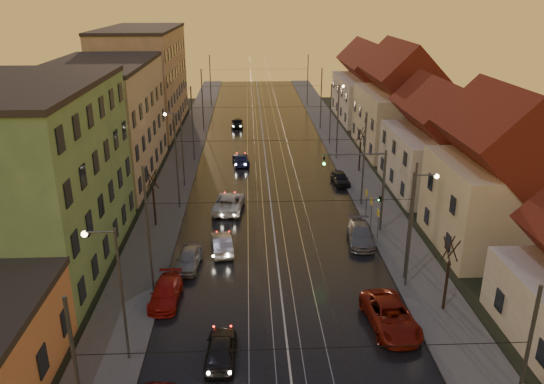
{
  "coord_description": "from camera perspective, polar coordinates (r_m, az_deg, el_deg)",
  "views": [
    {
      "loc": [
        -2.02,
        -22.46,
        19.01
      ],
      "look_at": [
        -0.14,
        19.01,
        3.38
      ],
      "focal_mm": 35.0,
      "sensor_mm": 36.0,
      "label": 1
    }
  ],
  "objects": [
    {
      "name": "catenary_pole_r_3",
      "position": [
        64.04,
        7.07,
        7.37
      ],
      "size": [
        0.16,
        0.16,
        9.0
      ],
      "primitive_type": "cylinder",
      "color": "#595B60",
      "rests_on": "ground"
    },
    {
      "name": "parked_right_1",
      "position": [
        43.53,
        9.53,
        -4.54
      ],
      "size": [
        2.49,
        5.08,
        1.42
      ],
      "primitive_type": "imported",
      "rotation": [
        0.0,
        0.0,
        -0.1
      ],
      "color": "gray",
      "rests_on": "ground"
    },
    {
      "name": "tram_rail_1",
      "position": [
        65.29,
        -1.39,
        3.74
      ],
      "size": [
        0.06,
        120.0,
        0.03
      ],
      "primitive_type": "cube",
      "color": "gray",
      "rests_on": "road"
    },
    {
      "name": "street_lamp_1",
      "position": [
        37.11,
        15.07,
        -2.5
      ],
      "size": [
        1.75,
        0.32,
        8.0
      ],
      "color": "#595B60",
      "rests_on": "ground"
    },
    {
      "name": "tram_rail_3",
      "position": [
        65.41,
        1.21,
        3.77
      ],
      "size": [
        0.06,
        120.0,
        0.03
      ],
      "primitive_type": "cube",
      "color": "gray",
      "rests_on": "road"
    },
    {
      "name": "house_right_1",
      "position": [
        44.15,
        23.08,
        1.03
      ],
      "size": [
        8.67,
        10.2,
        10.8
      ],
      "color": "beige",
      "rests_on": "ground"
    },
    {
      "name": "bare_tree_0",
      "position": [
        46.29,
        -12.6,
        -0.81
      ],
      "size": [
        1.09,
        1.09,
        5.11
      ],
      "color": "black",
      "rests_on": "ground"
    },
    {
      "name": "street_lamp_3",
      "position": [
        70.78,
        6.58,
        8.98
      ],
      "size": [
        1.75,
        0.32,
        8.0
      ],
      "color": "#595B60",
      "rests_on": "ground"
    },
    {
      "name": "ground",
      "position": [
        29.5,
        2.06,
        -19.52
      ],
      "size": [
        160.0,
        160.0,
        0.0
      ],
      "primitive_type": "plane",
      "color": "black",
      "rests_on": "ground"
    },
    {
      "name": "driving_car_3",
      "position": [
        62.68,
        -3.38,
        3.56
      ],
      "size": [
        2.24,
        4.67,
        1.31
      ],
      "primitive_type": "imported",
      "rotation": [
        0.0,
        0.0,
        3.23
      ],
      "color": "navy",
      "rests_on": "ground"
    },
    {
      "name": "driving_car_2",
      "position": [
        49.34,
        -4.66,
        -1.15
      ],
      "size": [
        3.14,
        5.78,
        1.54
      ],
      "primitive_type": "imported",
      "rotation": [
        0.0,
        0.0,
        3.03
      ],
      "color": "silver",
      "rests_on": "ground"
    },
    {
      "name": "parked_left_2",
      "position": [
        35.92,
        -11.36,
        -10.58
      ],
      "size": [
        1.98,
        4.51,
        1.29
      ],
      "primitive_type": "imported",
      "rotation": [
        0.0,
        0.0,
        -0.04
      ],
      "color": "#A61610",
      "rests_on": "ground"
    },
    {
      "name": "catenary_pole_l_2",
      "position": [
        49.12,
        -10.19,
        3.11
      ],
      "size": [
        0.16,
        0.16,
        9.0
      ],
      "primitive_type": "cylinder",
      "color": "#595B60",
      "rests_on": "ground"
    },
    {
      "name": "catenary_pole_l_4",
      "position": [
        78.11,
        -7.49,
        9.74
      ],
      "size": [
        0.16,
        0.16,
        9.0
      ],
      "primitive_type": "cylinder",
      "color": "#595B60",
      "rests_on": "ground"
    },
    {
      "name": "street_lamp_2",
      "position": [
        54.79,
        -9.98,
        5.37
      ],
      "size": [
        1.75,
        0.32,
        8.0
      ],
      "color": "#595B60",
      "rests_on": "ground"
    },
    {
      "name": "parked_left_3",
      "position": [
        39.75,
        -8.99,
        -7.07
      ],
      "size": [
        2.06,
        4.29,
        1.41
      ],
      "primitive_type": "imported",
      "rotation": [
        0.0,
        0.0,
        -0.1
      ],
      "color": "gray",
      "rests_on": "ground"
    },
    {
      "name": "catenary_pole_r_1",
      "position": [
        36.24,
        14.71,
        -3.7
      ],
      "size": [
        0.16,
        0.16,
        9.0
      ],
      "primitive_type": "cylinder",
      "color": "#595B60",
      "rests_on": "ground"
    },
    {
      "name": "road",
      "position": [
        65.32,
        -0.72,
        3.72
      ],
      "size": [
        16.0,
        120.0,
        0.04
      ],
      "primitive_type": "cube",
      "color": "black",
      "rests_on": "ground"
    },
    {
      "name": "catenary_pole_r_0",
      "position": [
        24.38,
        25.2,
        -18.21
      ],
      "size": [
        0.16,
        0.16,
        9.0
      ],
      "primitive_type": "cylinder",
      "color": "#595B60",
      "rests_on": "ground"
    },
    {
      "name": "catenary_pole_r_2",
      "position": [
        49.82,
        9.84,
        3.38
      ],
      "size": [
        0.16,
        0.16,
        9.0
      ],
      "primitive_type": "cylinder",
      "color": "#595B60",
      "rests_on": "ground"
    },
    {
      "name": "catenary_pole_r_5",
      "position": [
        96.16,
        3.86,
        11.9
      ],
      "size": [
        0.16,
        0.16,
        9.0
      ],
      "primitive_type": "cylinder",
      "color": "#595B60",
      "rests_on": "ground"
    },
    {
      "name": "house_right_3",
      "position": [
        69.44,
        13.52,
        9.09
      ],
      "size": [
        9.18,
        14.28,
        11.5
      ],
      "color": "beige",
      "rests_on": "ground"
    },
    {
      "name": "house_right_4",
      "position": [
        86.73,
        10.3,
        11.03
      ],
      "size": [
        9.18,
        16.32,
        10.0
      ],
      "color": "#BAB5AC",
      "rests_on": "ground"
    },
    {
      "name": "tram_rail_0",
      "position": [
        65.28,
        -2.65,
        3.72
      ],
      "size": [
        0.06,
        120.0,
        0.03
      ],
      "primitive_type": "cube",
      "color": "gray",
      "rests_on": "road"
    },
    {
      "name": "apartment_left_3",
      "position": [
        82.81,
        -13.63,
        11.72
      ],
      "size": [
        10.0,
        24.0,
        14.0
      ],
      "primitive_type": "cube",
      "color": "#8E795C",
      "rests_on": "ground"
    },
    {
      "name": "house_right_2",
      "position": [
        55.81,
        17.49,
        4.74
      ],
      "size": [
        9.18,
        12.24,
        9.2
      ],
      "color": "#BAB5AC",
      "rests_on": "ground"
    },
    {
      "name": "traffic_light_mast",
      "position": [
        44.1,
        10.68,
        1.18
      ],
      "size": [
        5.3,
        0.32,
        7.2
      ],
      "color": "#595B60",
      "rests_on": "ground"
    },
    {
      "name": "catenary_pole_l_5",
      "position": [
        95.8,
        -6.65,
        11.78
      ],
      "size": [
        0.16,
        0.16,
        9.0
      ],
      "primitive_type": "cylinder",
      "color": "#595B60",
      "rests_on": "ground"
    },
    {
      "name": "catenary_pole_l_3",
      "position": [
        63.49,
        -8.54,
        7.18
      ],
      "size": [
        0.16,
        0.16,
        9.0
      ],
      "primitive_type": "cylinder",
      "color": "#595B60",
      "rests_on": "ground"
    },
    {
      "name": "sidewalk_right",
      "position": [
        66.37,
        7.96,
        3.84
      ],
      "size": [
        4.0,
        120.0,
        0.15
      ],
      "primitive_type": "cube",
      "color": "#4C4C4C",
      "rests_on": "ground"
    },
    {
      "name": "driving_car_0",
      "position": [
        30.49,
        -5.53,
        -16.41
      ],
      "size": [
        1.81,
        4.14,
        1.39
      ],
      "primitive_type": "imported",
      "rotation": [
        0.0,
        0.0,
        3.1
      ],
      "color": "black",
      "rests_on": "ground"
    },
    {
      "name": "apartment_left_2",
      "position": [
        59.98,
        -17.63,
        7.13
      ],
      "size": [
        10.0,
        20.0,
        12.0
      ],
      "primitive_type": "cube",
      "color": "#BBAC91",
      "rests_on": "ground"
    },
    {
      "name": "bare_tree_1",
      "position": [
        35.11,
        18.33,
        -8.61
      ],
      "size": [
        1.09,
        1.09,
        5.11
      ],
      "color": "black",
      "rests_on": "ground"
    },
    {
      "name": "driving_car_1",
      "position": [
        41.69,
        -5.43,
        -5.53
      ],
      "size": [
        2.05,
        4.41,
        1.4
      ],
      "primitive_type": "imported",
      "rotation": [
        0.0,
        0.0,
        3.28
      ],
      "color": "#AEAEB4",
      "rests_on": "ground"
    },
    {
      "name": "sidewalk_left",
      "position": [
        65.76,
        -9.48,
        3.6
      ],
      "size": [
        4.0,
        120.0,
        0.15
      ],
      "primitive_type": "cube",
      "color": "#4C4C4C",
      "rests_on": "ground"
    },
    {
      "name": "parked_right_0",
      "position": [
        33.57,
        12.63,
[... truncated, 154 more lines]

